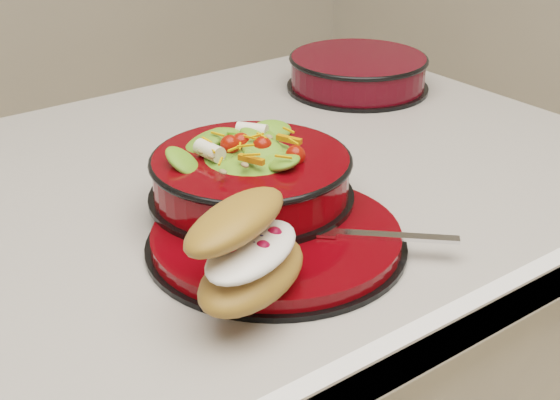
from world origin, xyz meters
TOP-DOWN VIEW (x-y plane):
  - dinner_plate at (0.06, -0.17)m, footprint 0.27×0.27m
  - salad_bowl at (0.08, -0.10)m, footprint 0.23×0.23m
  - croissant at (-0.03, -0.24)m, footprint 0.15×0.14m
  - fork at (0.12, -0.24)m, footprint 0.13×0.12m
  - extra_bowl at (0.46, 0.15)m, footprint 0.23×0.23m

SIDE VIEW (x-z plane):
  - dinner_plate at x=0.06m, z-range 0.90..0.92m
  - fork at x=0.12m, z-range 0.92..0.92m
  - extra_bowl at x=0.46m, z-range 0.90..0.96m
  - salad_bowl at x=0.08m, z-range 0.91..1.00m
  - croissant at x=-0.03m, z-range 0.92..1.00m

